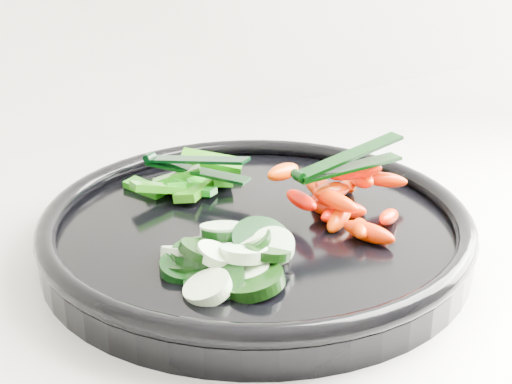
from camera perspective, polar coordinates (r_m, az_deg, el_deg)
veggie_tray at (r=0.62m, az=0.00°, el=-2.92°), size 0.49×0.49×0.04m
cucumber_pile at (r=0.55m, az=-2.82°, el=-5.20°), size 0.12×0.12×0.04m
carrot_pile at (r=0.64m, az=6.77°, el=-0.31°), size 0.13×0.14×0.05m
pepper_pile at (r=0.69m, az=-5.61°, el=0.85°), size 0.13×0.09×0.03m
tong_carrot at (r=0.63m, az=7.24°, el=2.36°), size 0.11×0.02×0.02m
tong_pepper at (r=0.68m, az=-5.05°, el=2.18°), size 0.07×0.11×0.02m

